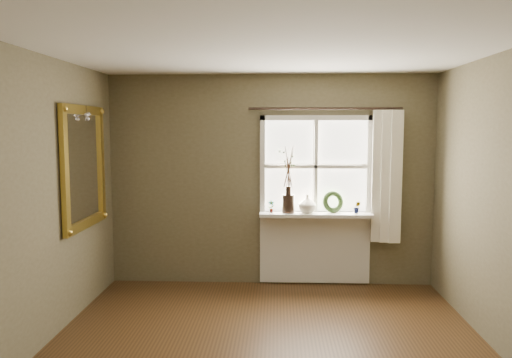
{
  "coord_description": "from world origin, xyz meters",
  "views": [
    {
      "loc": [
        0.08,
        -3.88,
        1.95
      ],
      "look_at": [
        -0.15,
        1.55,
        1.39
      ],
      "focal_mm": 35.0,
      "sensor_mm": 36.0,
      "label": 1
    }
  ],
  "objects": [
    {
      "name": "wall_left",
      "position": [
        -2.05,
        0.0,
        1.3
      ],
      "size": [
        0.1,
        4.5,
        2.6
      ],
      "primitive_type": "cube",
      "color": "brown",
      "rests_on": "ground"
    },
    {
      "name": "dark_jug",
      "position": [
        0.22,
        2.12,
        1.03
      ],
      "size": [
        0.2,
        0.2,
        0.22
      ],
      "primitive_type": "cylinder",
      "rotation": [
        0.0,
        0.0,
        -0.4
      ],
      "color": "black",
      "rests_on": "window_sill"
    },
    {
      "name": "curtain_rod",
      "position": [
        0.65,
        2.17,
        2.18
      ],
      "size": [
        1.84,
        0.03,
        0.03
      ],
      "primitive_type": "cylinder",
      "rotation": [
        0.0,
        1.57,
        0.0
      ],
      "color": "black",
      "rests_on": "wall_back"
    },
    {
      "name": "curtain",
      "position": [
        1.39,
        2.13,
        1.37
      ],
      "size": [
        0.36,
        0.12,
        1.59
      ],
      "primitive_type": "cube",
      "color": "white",
      "rests_on": "wall_back"
    },
    {
      "name": "wreath",
      "position": [
        0.76,
        2.16,
        1.02
      ],
      "size": [
        0.29,
        0.2,
        0.28
      ],
      "primitive_type": "torus",
      "rotation": [
        1.36,
        0.0,
        0.32
      ],
      "color": "#29401C",
      "rests_on": "window_sill"
    },
    {
      "name": "ceiling",
      "position": [
        0.0,
        0.0,
        2.6
      ],
      "size": [
        4.5,
        4.5,
        0.0
      ],
      "primitive_type": "plane",
      "color": "silver",
      "rests_on": "ground"
    },
    {
      "name": "wall_front",
      "position": [
        0.0,
        -2.3,
        1.3
      ],
      "size": [
        4.0,
        0.1,
        2.6
      ],
      "primitive_type": "cube",
      "color": "brown",
      "rests_on": "ground"
    },
    {
      "name": "potted_plant_right",
      "position": [
        1.05,
        2.12,
        0.99
      ],
      "size": [
        0.09,
        0.08,
        0.15
      ],
      "primitive_type": "imported",
      "rotation": [
        0.0,
        0.0,
        -0.21
      ],
      "color": "#29401C",
      "rests_on": "window_sill"
    },
    {
      "name": "window_apron",
      "position": [
        0.55,
        2.23,
        0.46
      ],
      "size": [
        1.36,
        0.04,
        0.88
      ],
      "primitive_type": "cube",
      "color": "silver",
      "rests_on": "ground"
    },
    {
      "name": "window_sill",
      "position": [
        0.55,
        2.12,
        0.9
      ],
      "size": [
        1.36,
        0.26,
        0.04
      ],
      "primitive_type": "cube",
      "color": "silver",
      "rests_on": "wall_back"
    },
    {
      "name": "potted_plant_left",
      "position": [
        0.01,
        2.12,
        1.0
      ],
      "size": [
        0.09,
        0.07,
        0.15
      ],
      "primitive_type": "imported",
      "rotation": [
        0.0,
        0.0,
        0.21
      ],
      "color": "#29401C",
      "rests_on": "window_sill"
    },
    {
      "name": "wall_back",
      "position": [
        0.0,
        2.3,
        1.3
      ],
      "size": [
        4.0,
        0.1,
        2.6
      ],
      "primitive_type": "cube",
      "color": "brown",
      "rests_on": "ground"
    },
    {
      "name": "cream_vase",
      "position": [
        0.45,
        2.12,
        1.03
      ],
      "size": [
        0.25,
        0.25,
        0.22
      ],
      "primitive_type": "imported",
      "rotation": [
        0.0,
        0.0,
        0.16
      ],
      "color": "silver",
      "rests_on": "window_sill"
    },
    {
      "name": "gilt_mirror",
      "position": [
        -1.96,
        1.29,
        1.54
      ],
      "size": [
        0.1,
        1.09,
        1.3
      ],
      "color": "white",
      "rests_on": "wall_left"
    },
    {
      "name": "window_frame",
      "position": [
        0.55,
        2.23,
        1.48
      ],
      "size": [
        1.36,
        0.06,
        1.24
      ],
      "color": "silver",
      "rests_on": "wall_back"
    }
  ]
}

